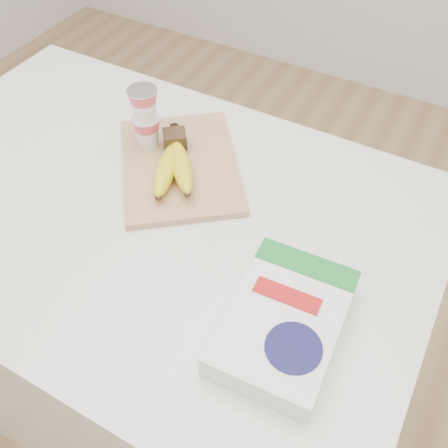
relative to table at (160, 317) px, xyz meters
The scene contains 5 objects.
table is the anchor object (origin of this frame).
cutting_board 0.46m from the table, 82.13° to the left, with size 0.24×0.32×0.02m, color tan.
bananas 0.48m from the table, 75.56° to the left, with size 0.16×0.20×0.06m.
yogurt_stack 0.55m from the table, 116.54° to the left, with size 0.06×0.06×0.14m.
cereal_box 0.60m from the table, 18.76° to the right, with size 0.18×0.26×0.06m.
Camera 1 is at (0.48, -0.52, 1.57)m, focal length 40.00 mm.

